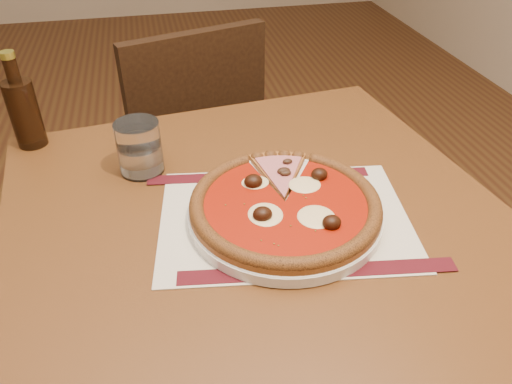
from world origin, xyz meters
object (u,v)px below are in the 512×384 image
at_px(table, 258,259).
at_px(water_glass, 139,148).
at_px(bottle, 24,110).
at_px(plate, 285,213).
at_px(pizza, 285,204).
at_px(chair_far, 188,140).

height_order(table, water_glass, water_glass).
bearing_deg(bottle, plate, -38.44).
bearing_deg(pizza, chair_far, 97.11).
distance_m(pizza, water_glass, 0.29).
xyz_separation_m(table, chair_far, (-0.06, 0.73, -0.16)).
bearing_deg(table, pizza, -29.38).
bearing_deg(pizza, table, 150.62).
distance_m(chair_far, pizza, 0.81).
bearing_deg(table, plate, -29.44).
bearing_deg(bottle, chair_far, 51.20).
relative_size(chair_far, bottle, 4.48).
bearing_deg(chair_far, bottle, 33.83).
distance_m(plate, pizza, 0.02).
bearing_deg(bottle, table, -39.22).
bearing_deg(pizza, water_glass, 138.24).
relative_size(table, bottle, 4.68).
xyz_separation_m(chair_far, pizza, (0.09, -0.75, 0.30)).
relative_size(plate, bottle, 1.63).
height_order(plate, water_glass, water_glass).
height_order(table, pizza, pizza).
height_order(table, chair_far, chair_far).
xyz_separation_m(plate, water_glass, (-0.22, 0.19, 0.04)).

